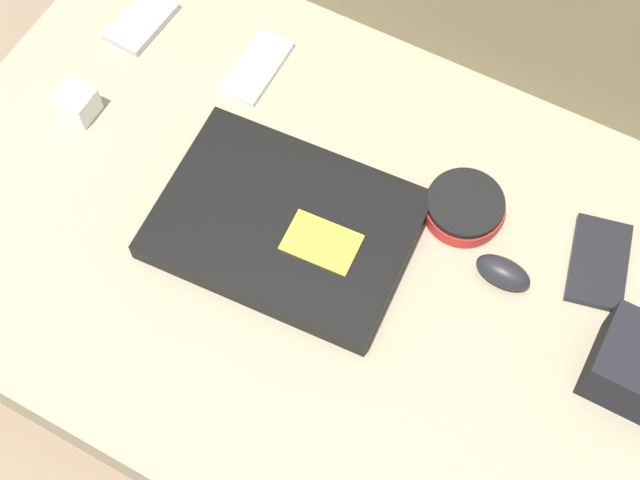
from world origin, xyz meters
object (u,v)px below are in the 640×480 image
(phone_black, at_px, (257,67))
(speaker_puck, at_px, (464,207))
(phone_silver, at_px, (142,22))
(charger_brick, at_px, (77,103))
(phone_small, at_px, (599,262))
(computer_mouse, at_px, (503,273))
(laptop, at_px, (286,225))

(phone_black, bearing_deg, speaker_puck, -12.56)
(phone_silver, relative_size, charger_brick, 2.23)
(phone_small, height_order, charger_brick, charger_brick)
(phone_silver, height_order, phone_small, same)
(computer_mouse, height_order, phone_black, computer_mouse)
(computer_mouse, xyz_separation_m, phone_small, (0.10, 0.08, -0.01))
(computer_mouse, height_order, phone_silver, computer_mouse)
(laptop, height_order, phone_silver, laptop)
(laptop, xyz_separation_m, phone_small, (0.37, 0.14, -0.01))
(speaker_puck, height_order, phone_silver, speaker_puck)
(phone_silver, relative_size, phone_small, 0.81)
(phone_black, distance_m, phone_small, 0.53)
(laptop, xyz_separation_m, charger_brick, (-0.34, 0.02, 0.00))
(computer_mouse, xyz_separation_m, speaker_puck, (-0.08, 0.06, -0.00))
(computer_mouse, relative_size, speaker_puck, 0.70)
(speaker_puck, bearing_deg, phone_silver, 173.34)
(laptop, distance_m, phone_silver, 0.40)
(laptop, height_order, computer_mouse, computer_mouse)
(computer_mouse, relative_size, phone_black, 0.60)
(computer_mouse, bearing_deg, speaker_puck, 143.64)
(charger_brick, bearing_deg, phone_small, 9.64)
(computer_mouse, xyz_separation_m, charger_brick, (-0.61, -0.04, 0.00))
(phone_silver, bearing_deg, speaker_puck, -3.64)
(laptop, xyz_separation_m, phone_black, (-0.16, 0.20, -0.01))
(phone_silver, height_order, charger_brick, charger_brick)
(phone_black, xyz_separation_m, charger_brick, (-0.18, -0.18, 0.02))
(computer_mouse, bearing_deg, charger_brick, -174.26)
(computer_mouse, xyz_separation_m, phone_black, (-0.43, 0.13, -0.01))
(laptop, distance_m, speaker_puck, 0.23)
(speaker_puck, xyz_separation_m, charger_brick, (-0.53, -0.11, 0.00))
(speaker_puck, distance_m, phone_black, 0.36)
(computer_mouse, bearing_deg, phone_silver, 170.14)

